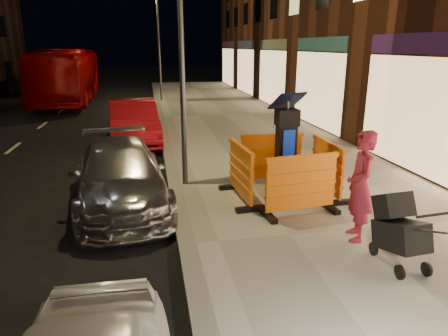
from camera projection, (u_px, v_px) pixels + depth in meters
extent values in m
plane|color=black|center=(188.00, 252.00, 6.57)|extent=(120.00, 120.00, 0.00)
cube|color=#99978B|center=(356.00, 233.00, 7.08)|extent=(6.00, 60.00, 0.15)
cube|color=slate|center=(187.00, 248.00, 6.55)|extent=(0.30, 60.00, 0.15)
cube|color=black|center=(286.00, 149.00, 8.29)|extent=(0.69, 0.69, 2.09)
cube|color=orange|center=(301.00, 185.00, 7.53)|extent=(1.56, 0.80, 1.17)
cube|color=orange|center=(271.00, 158.00, 9.31)|extent=(1.51, 0.64, 1.17)
cube|color=orange|center=(241.00, 173.00, 8.25)|extent=(0.73, 1.54, 1.17)
cube|color=orange|center=(327.00, 168.00, 8.59)|extent=(0.62, 1.50, 1.17)
imported|color=#A0A0A4|center=(123.00, 203.00, 8.60)|extent=(2.29, 4.63, 1.29)
imported|color=#A10F1B|center=(136.00, 142.00, 14.01)|extent=(1.86, 4.53, 1.46)
imported|color=#950406|center=(71.00, 102.00, 24.10)|extent=(2.86, 11.07, 3.07)
imported|color=maroon|center=(360.00, 186.00, 6.46)|extent=(0.60, 0.76, 1.84)
cube|color=black|center=(401.00, 232.00, 5.77)|extent=(0.62, 0.88, 1.04)
cylinder|color=#3F3F44|center=(181.00, 51.00, 8.51)|extent=(0.12, 0.12, 6.00)
cylinder|color=#3F3F44|center=(159.00, 47.00, 22.60)|extent=(0.12, 0.12, 6.00)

